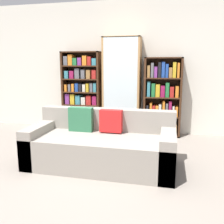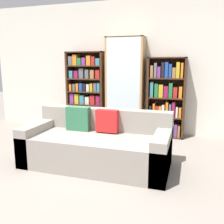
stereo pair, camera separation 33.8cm
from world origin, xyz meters
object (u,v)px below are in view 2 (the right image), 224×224
Objects in this scene: display_cabinet at (125,87)px; bookshelf_right at (166,99)px; wine_bottle at (142,137)px; bookshelf_left at (86,93)px; couch at (97,145)px.

bookshelf_right is at bearing 1.09° from display_cabinet.
wine_bottle is (-0.32, -0.68, -0.62)m from bookshelf_right.
bookshelf_right is 4.58× the size of wine_bottle.
wine_bottle is at bearing -115.39° from bookshelf_right.
display_cabinet reaches higher than bookshelf_right.
display_cabinet reaches higher than bookshelf_left.
couch is 1.22× the size of bookshelf_left.
wine_bottle is (0.46, 1.07, -0.14)m from couch.
bookshelf_right is (1.70, 0.00, -0.06)m from bookshelf_left.
bookshelf_right is (0.78, 1.75, 0.48)m from couch.
display_cabinet reaches higher than couch.
display_cabinet reaches higher than wine_bottle.
display_cabinet is at bearing -1.00° from bookshelf_left.
bookshelf_left reaches higher than bookshelf_right.
display_cabinet is 1.26× the size of bookshelf_right.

